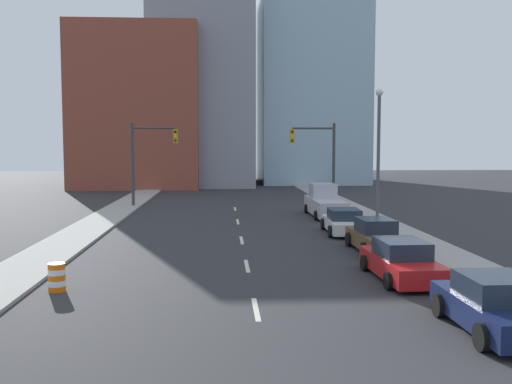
# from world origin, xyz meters

# --- Properties ---
(sidewalk_left) EXTENTS (2.59, 90.74, 0.13)m
(sidewalk_left) POSITION_xyz_m (-8.68, 45.37, 0.06)
(sidewalk_left) COLOR #9E9B93
(sidewalk_left) RESTS_ON ground
(sidewalk_right) EXTENTS (2.59, 90.74, 0.13)m
(sidewalk_right) POSITION_xyz_m (8.68, 45.37, 0.06)
(sidewalk_right) COLOR #9E9B93
(sidewalk_right) RESTS_ON ground
(lane_stripe_at_9m) EXTENTS (0.16, 2.40, 0.01)m
(lane_stripe_at_9m) POSITION_xyz_m (0.00, 9.47, 0.00)
(lane_stripe_at_9m) COLOR beige
(lane_stripe_at_9m) RESTS_ON ground
(lane_stripe_at_16m) EXTENTS (0.16, 2.40, 0.01)m
(lane_stripe_at_16m) POSITION_xyz_m (0.00, 15.55, 0.00)
(lane_stripe_at_16m) COLOR beige
(lane_stripe_at_16m) RESTS_ON ground
(lane_stripe_at_22m) EXTENTS (0.16, 2.40, 0.01)m
(lane_stripe_at_22m) POSITION_xyz_m (0.00, 21.75, 0.00)
(lane_stripe_at_22m) COLOR beige
(lane_stripe_at_22m) RESTS_ON ground
(lane_stripe_at_29m) EXTENTS (0.16, 2.40, 0.01)m
(lane_stripe_at_29m) POSITION_xyz_m (0.00, 28.77, 0.00)
(lane_stripe_at_29m) COLOR beige
(lane_stripe_at_29m) RESTS_ON ground
(lane_stripe_at_36m) EXTENTS (0.16, 2.40, 0.01)m
(lane_stripe_at_36m) POSITION_xyz_m (0.00, 36.07, 0.00)
(lane_stripe_at_36m) COLOR beige
(lane_stripe_at_36m) RESTS_ON ground
(building_brick_left) EXTENTS (14.00, 16.00, 17.97)m
(building_brick_left) POSITION_xyz_m (-10.51, 61.60, 8.98)
(building_brick_left) COLOR brown
(building_brick_left) RESTS_ON ground
(building_office_center) EXTENTS (12.00, 20.00, 24.27)m
(building_office_center) POSITION_xyz_m (-3.23, 65.60, 12.14)
(building_office_center) COLOR gray
(building_office_center) RESTS_ON ground
(building_glass_right) EXTENTS (13.00, 20.00, 30.24)m
(building_glass_right) POSITION_xyz_m (10.46, 69.60, 15.12)
(building_glass_right) COLOR #99B7CC
(building_glass_right) RESTS_ON ground
(traffic_signal_left) EXTENTS (3.66, 0.35, 6.58)m
(traffic_signal_left) POSITION_xyz_m (-7.01, 38.04, 4.19)
(traffic_signal_left) COLOR #38383D
(traffic_signal_left) RESTS_ON ground
(traffic_signal_right) EXTENTS (3.66, 0.35, 6.58)m
(traffic_signal_right) POSITION_xyz_m (6.99, 38.04, 4.19)
(traffic_signal_right) COLOR #38383D
(traffic_signal_right) RESTS_ON ground
(traffic_barrel) EXTENTS (0.56, 0.56, 0.95)m
(traffic_barrel) POSITION_xyz_m (-6.50, 11.93, 0.47)
(traffic_barrel) COLOR orange
(traffic_barrel) RESTS_ON ground
(street_lamp) EXTENTS (0.44, 0.44, 8.23)m
(street_lamp) POSITION_xyz_m (8.48, 26.94, 4.78)
(street_lamp) COLOR #4C4C51
(street_lamp) RESTS_ON ground
(sedan_navy) EXTENTS (2.19, 4.34, 1.49)m
(sedan_navy) POSITION_xyz_m (6.13, 7.05, 0.68)
(sedan_navy) COLOR #141E47
(sedan_navy) RESTS_ON ground
(sedan_red) EXTENTS (2.19, 4.81, 1.45)m
(sedan_red) POSITION_xyz_m (5.51, 12.95, 0.66)
(sedan_red) COLOR red
(sedan_red) RESTS_ON ground
(sedan_brown) EXTENTS (2.08, 4.46, 1.52)m
(sedan_brown) POSITION_xyz_m (6.00, 18.30, 0.69)
(sedan_brown) COLOR brown
(sedan_brown) RESTS_ON ground
(sedan_white) EXTENTS (2.27, 4.64, 1.36)m
(sedan_white) POSITION_xyz_m (5.72, 23.69, 0.63)
(sedan_white) COLOR silver
(sedan_white) RESTS_ON ground
(pickup_truck_silver) EXTENTS (2.26, 6.34, 2.19)m
(pickup_truck_silver) POSITION_xyz_m (6.04, 31.33, 0.88)
(pickup_truck_silver) COLOR #B2B2BC
(pickup_truck_silver) RESTS_ON ground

